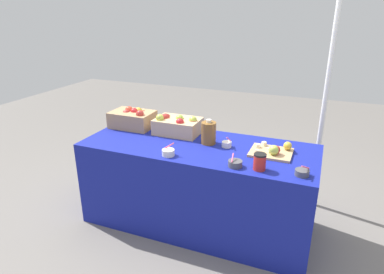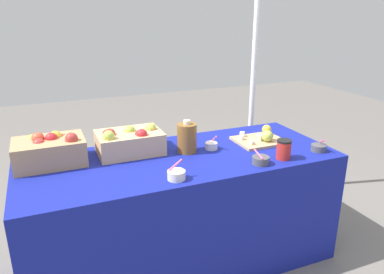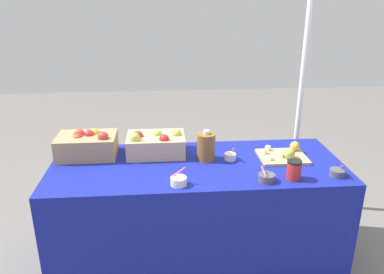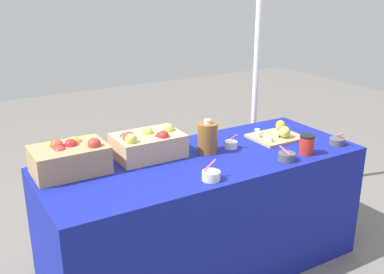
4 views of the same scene
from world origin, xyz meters
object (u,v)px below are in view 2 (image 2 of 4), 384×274
object	(u,v)px
apple_crate_middle	(129,141)
sample_bowl_extra	(176,175)
coffee_cup	(284,149)
tent_pole	(254,68)
sample_bowl_mid	(319,148)
sample_bowl_near	(211,146)
cider_jug	(187,138)
cutting_board_front	(262,138)
sample_bowl_far	(261,160)
apple_crate_left	(50,150)

from	to	relation	value
apple_crate_middle	sample_bowl_extra	world-z (taller)	apple_crate_middle
coffee_cup	tent_pole	world-z (taller)	tent_pole
sample_bowl_mid	sample_bowl_near	bearing A→B (deg)	154.42
cider_jug	tent_pole	distance (m)	1.09
apple_crate_middle	coffee_cup	world-z (taller)	apple_crate_middle
coffee_cup	cutting_board_front	bearing A→B (deg)	81.31
apple_crate_middle	cutting_board_front	world-z (taller)	apple_crate_middle
tent_pole	apple_crate_middle	bearing A→B (deg)	-156.91
sample_bowl_near	cider_jug	world-z (taller)	cider_jug
sample_bowl_near	coffee_cup	xyz separation A→B (m)	(0.33, -0.31, 0.04)
cider_jug	sample_bowl_mid	bearing A→B (deg)	-21.83
sample_bowl_near	sample_bowl_far	bearing A→B (deg)	-64.13
apple_crate_middle	sample_bowl_extra	bearing A→B (deg)	-73.99
sample_bowl_mid	tent_pole	xyz separation A→B (m)	(0.08, 0.93, 0.36)
apple_crate_left	coffee_cup	bearing A→B (deg)	-19.54
apple_crate_middle	sample_bowl_mid	size ratio (longest dim) A/B	3.85
apple_crate_left	coffee_cup	size ratio (longest dim) A/B	3.29
sample_bowl_mid	coffee_cup	size ratio (longest dim) A/B	0.86
apple_crate_left	apple_crate_middle	size ratio (longest dim) A/B	1.00
apple_crate_left	cutting_board_front	size ratio (longest dim) A/B	1.24
sample_bowl_mid	coffee_cup	distance (m)	0.28
cider_jug	apple_crate_middle	bearing A→B (deg)	160.19
cutting_board_front	coffee_cup	world-z (taller)	coffee_cup
cutting_board_front	coffee_cup	distance (m)	0.31
sample_bowl_extra	sample_bowl_far	bearing A→B (deg)	0.45
sample_bowl_mid	tent_pole	bearing A→B (deg)	85.18
sample_bowl_far	coffee_cup	world-z (taller)	coffee_cup
sample_bowl_extra	coffee_cup	xyz separation A→B (m)	(0.69, 0.02, 0.03)
apple_crate_middle	tent_pole	world-z (taller)	tent_pole
cutting_board_front	sample_bowl_extra	bearing A→B (deg)	-156.20
coffee_cup	sample_bowl_extra	bearing A→B (deg)	-178.37
cutting_board_front	sample_bowl_extra	xyz separation A→B (m)	(-0.73, -0.32, -0.00)
sample_bowl_far	cider_jug	distance (m)	0.47
apple_crate_middle	sample_bowl_near	distance (m)	0.52
apple_crate_middle	tent_pole	size ratio (longest dim) A/B	0.17
sample_bowl_near	sample_bowl_mid	bearing A→B (deg)	-25.58
sample_bowl_near	coffee_cup	bearing A→B (deg)	-43.62
apple_crate_left	tent_pole	world-z (taller)	tent_pole
cutting_board_front	sample_bowl_mid	bearing A→B (deg)	-50.35
sample_bowl_far	coffee_cup	distance (m)	0.17
sample_bowl_mid	sample_bowl_far	world-z (taller)	sample_bowl_mid
sample_bowl_near	sample_bowl_extra	bearing A→B (deg)	-137.60
sample_bowl_far	tent_pole	size ratio (longest dim) A/B	0.04
apple_crate_left	tent_pole	xyz separation A→B (m)	(1.64, 0.50, 0.30)
apple_crate_middle	tent_pole	xyz separation A→B (m)	(1.18, 0.50, 0.31)
tent_pole	apple_crate_left	bearing A→B (deg)	-163.17
apple_crate_middle	sample_bowl_far	xyz separation A→B (m)	(0.65, -0.46, -0.05)
sample_bowl_near	apple_crate_middle	bearing A→B (deg)	164.49
cutting_board_front	coffee_cup	bearing A→B (deg)	-98.69
sample_bowl_near	coffee_cup	distance (m)	0.45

